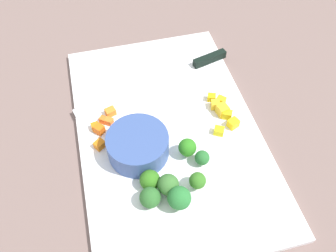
% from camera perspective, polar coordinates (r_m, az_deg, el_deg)
% --- Properties ---
extents(ground_plane, '(4.00, 4.00, 0.00)m').
position_cam_1_polar(ground_plane, '(0.66, 0.00, -1.15)').
color(ground_plane, '#755D58').
extents(cutting_board, '(0.52, 0.33, 0.01)m').
position_cam_1_polar(cutting_board, '(0.66, 0.00, -0.84)').
color(cutting_board, white).
rests_on(cutting_board, ground_plane).
extents(prep_bowl, '(0.11, 0.11, 0.04)m').
position_cam_1_polar(prep_bowl, '(0.61, -4.94, -3.17)').
color(prep_bowl, '#395192').
rests_on(prep_bowl, cutting_board).
extents(chef_knife, '(0.11, 0.34, 0.02)m').
position_cam_1_polar(chef_knife, '(0.75, 1.68, 8.89)').
color(chef_knife, silver).
rests_on(chef_knife, cutting_board).
extents(carrot_dice_0, '(0.02, 0.02, 0.01)m').
position_cam_1_polar(carrot_dice_0, '(0.68, -9.40, 2.31)').
color(carrot_dice_0, orange).
rests_on(carrot_dice_0, cutting_board).
extents(carrot_dice_1, '(0.02, 0.02, 0.01)m').
position_cam_1_polar(carrot_dice_1, '(0.67, -9.63, 0.77)').
color(carrot_dice_1, orange).
rests_on(carrot_dice_1, cutting_board).
extents(carrot_dice_2, '(0.01, 0.01, 0.01)m').
position_cam_1_polar(carrot_dice_2, '(0.66, -7.89, -0.14)').
color(carrot_dice_2, orange).
rests_on(carrot_dice_2, cutting_board).
extents(carrot_dice_3, '(0.02, 0.02, 0.01)m').
position_cam_1_polar(carrot_dice_3, '(0.64, -11.13, -3.00)').
color(carrot_dice_3, orange).
rests_on(carrot_dice_3, cutting_board).
extents(carrot_dice_4, '(0.02, 0.02, 0.01)m').
position_cam_1_polar(carrot_dice_4, '(0.67, -10.56, 1.01)').
color(carrot_dice_4, orange).
rests_on(carrot_dice_4, cutting_board).
extents(carrot_dice_5, '(0.02, 0.02, 0.01)m').
position_cam_1_polar(carrot_dice_5, '(0.66, -11.81, -0.11)').
color(carrot_dice_5, orange).
rests_on(carrot_dice_5, cutting_board).
extents(carrot_dice_6, '(0.02, 0.02, 0.02)m').
position_cam_1_polar(carrot_dice_6, '(0.66, -11.17, -0.52)').
color(carrot_dice_6, orange).
rests_on(carrot_dice_6, cutting_board).
extents(pepper_dice_0, '(0.02, 0.02, 0.02)m').
position_cam_1_polar(pepper_dice_0, '(0.68, 8.88, 2.61)').
color(pepper_dice_0, yellow).
rests_on(pepper_dice_0, cutting_board).
extents(pepper_dice_1, '(0.02, 0.02, 0.01)m').
position_cam_1_polar(pepper_dice_1, '(0.70, 7.14, 4.65)').
color(pepper_dice_1, yellow).
rests_on(pepper_dice_1, cutting_board).
extents(pepper_dice_2, '(0.02, 0.02, 0.02)m').
position_cam_1_polar(pepper_dice_2, '(0.66, 10.63, 0.43)').
color(pepper_dice_2, yellow).
rests_on(pepper_dice_2, cutting_board).
extents(pepper_dice_3, '(0.02, 0.02, 0.02)m').
position_cam_1_polar(pepper_dice_3, '(0.67, 9.70, 1.73)').
color(pepper_dice_3, yellow).
rests_on(pepper_dice_3, cutting_board).
extents(pepper_dice_4, '(0.02, 0.02, 0.02)m').
position_cam_1_polar(pepper_dice_4, '(0.70, 8.67, 4.14)').
color(pepper_dice_4, yellow).
rests_on(pepper_dice_4, cutting_board).
extents(pepper_dice_5, '(0.02, 0.02, 0.01)m').
position_cam_1_polar(pepper_dice_5, '(0.65, 8.34, -0.80)').
color(pepper_dice_5, yellow).
rests_on(pepper_dice_5, cutting_board).
extents(pepper_dice_6, '(0.02, 0.02, 0.02)m').
position_cam_1_polar(pepper_dice_6, '(0.69, 7.76, 3.47)').
color(pepper_dice_6, yellow).
rests_on(pepper_dice_6, cutting_board).
extents(broccoli_floret_0, '(0.03, 0.03, 0.04)m').
position_cam_1_polar(broccoli_floret_0, '(0.57, 4.86, -8.94)').
color(broccoli_floret_0, '#8FC25D').
rests_on(broccoli_floret_0, cutting_board).
extents(broccoli_floret_1, '(0.04, 0.04, 0.04)m').
position_cam_1_polar(broccoli_floret_1, '(0.57, 0.04, -9.61)').
color(broccoli_floret_1, '#85AC61').
rests_on(broccoli_floret_1, cutting_board).
extents(broccoli_floret_2, '(0.03, 0.03, 0.04)m').
position_cam_1_polar(broccoli_floret_2, '(0.60, 3.19, -3.56)').
color(broccoli_floret_2, '#8FC16D').
rests_on(broccoli_floret_2, cutting_board).
extents(broccoli_floret_3, '(0.03, 0.03, 0.03)m').
position_cam_1_polar(broccoli_floret_3, '(0.60, 5.61, -5.21)').
color(broccoli_floret_3, '#8AAD65').
rests_on(broccoli_floret_3, cutting_board).
extents(broccoli_floret_4, '(0.03, 0.03, 0.03)m').
position_cam_1_polar(broccoli_floret_4, '(0.58, -2.98, -8.84)').
color(broccoli_floret_4, '#94B45C').
rests_on(broccoli_floret_4, cutting_board).
extents(broccoli_floret_5, '(0.04, 0.04, 0.05)m').
position_cam_1_polar(broccoli_floret_5, '(0.55, 1.86, -11.73)').
color(broccoli_floret_5, '#91B957').
rests_on(broccoli_floret_5, cutting_board).
extents(broccoli_floret_6, '(0.03, 0.03, 0.04)m').
position_cam_1_polar(broccoli_floret_6, '(0.56, -2.95, -11.63)').
color(broccoli_floret_6, '#82B260').
rests_on(broccoli_floret_6, cutting_board).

